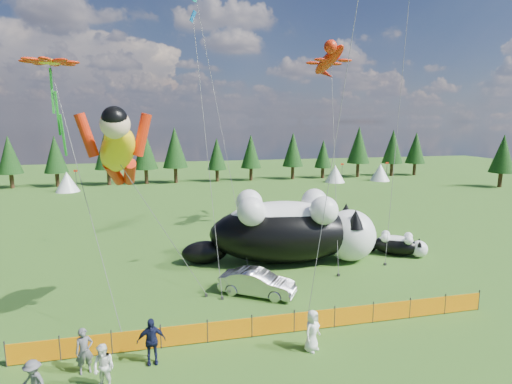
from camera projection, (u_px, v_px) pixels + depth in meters
ground at (258, 306)px, 21.17m from camera, size 160.00×160.00×0.00m
safety_fence at (273, 325)px, 18.20m from camera, size 22.06×0.06×1.10m
tree_line at (194, 157)px, 63.69m from camera, size 90.00×4.00×8.00m
festival_tents at (269, 176)px, 61.74m from camera, size 50.00×3.20×2.80m
cat_large at (291, 229)px, 27.54m from camera, size 13.47×6.22×4.88m
cat_small at (399, 245)px, 29.12m from camera, size 4.07×3.17×1.64m
car at (257, 283)px, 22.42m from camera, size 4.42×3.53×1.41m
spectator_a at (84, 351)px, 15.37m from camera, size 0.77×0.62×1.83m
spectator_b at (104, 368)px, 14.39m from camera, size 0.99×0.87×1.76m
spectator_c at (151, 341)px, 15.97m from camera, size 1.17×0.65×1.93m
spectator_d at (33, 382)px, 13.68m from camera, size 1.16×1.08×1.63m
spectator_e at (312, 331)px, 16.90m from camera, size 1.05×0.98×1.80m
superhero_kite at (118, 151)px, 17.65m from camera, size 6.74×5.64×11.07m
gecko_kite at (329, 60)px, 32.75m from camera, size 5.00×13.36×17.73m
flower_kite at (50, 65)px, 19.48m from camera, size 5.11×6.93×13.77m
diamond_kite_a at (195, 33)px, 24.67m from camera, size 1.04×6.71×17.23m
diamond_kite_d at (199, 13)px, 30.09m from camera, size 2.73×8.97×20.80m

